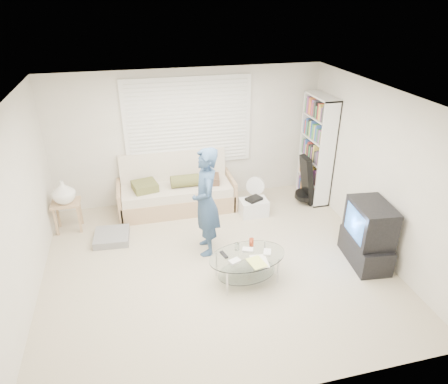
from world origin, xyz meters
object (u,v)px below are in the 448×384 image
object	(u,v)px
bookshelf	(316,149)
tv_unit	(368,234)
futon_sofa	(176,192)
coffee_table	(247,260)

from	to	relation	value
bookshelf	tv_unit	bearing A→B (deg)	-93.38
futon_sofa	bookshelf	size ratio (longest dim) A/B	1.04
bookshelf	coffee_table	xyz separation A→B (m)	(-1.97, -2.11, -0.68)
futon_sofa	bookshelf	distance (m)	2.75
futon_sofa	bookshelf	xyz separation A→B (m)	(2.65, -0.21, 0.67)
futon_sofa	coffee_table	bearing A→B (deg)	-73.63
futon_sofa	tv_unit	world-z (taller)	futon_sofa
tv_unit	futon_sofa	bearing A→B (deg)	137.43
tv_unit	bookshelf	bearing A→B (deg)	86.62
tv_unit	coffee_table	distance (m)	1.85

